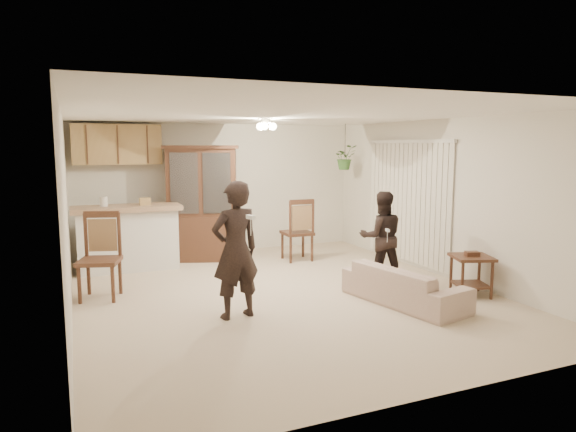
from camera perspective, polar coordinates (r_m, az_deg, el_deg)
name	(u,v)px	position (r m, az deg, el deg)	size (l,w,h in m)	color
floor	(283,294)	(7.31, -0.53, -8.69)	(6.50, 6.50, 0.00)	beige
ceiling	(283,114)	(7.03, -0.55, 11.26)	(5.50, 6.50, 0.02)	white
wall_back	(220,188)	(10.13, -7.57, 3.06)	(5.50, 0.02, 2.50)	silver
wall_front	(438,250)	(4.28, 16.33, -3.65)	(5.50, 0.02, 2.50)	silver
wall_left	(66,217)	(6.54, -23.42, -0.10)	(0.02, 6.50, 2.50)	silver
wall_right	(443,198)	(8.49, 16.89, 1.88)	(0.02, 6.50, 2.50)	silver
breakfast_bar	(128,241)	(9.01, -17.35, -2.63)	(1.60, 0.55, 1.00)	silver
bar_top	(127,208)	(8.93, -17.50, 0.84)	(1.75, 0.70, 0.08)	#A07F60
upper_cabinets	(117,144)	(9.59, -18.48, 7.55)	(1.50, 0.34, 0.70)	olive
vertical_blinds	(407,202)	(9.19, 13.08, 1.50)	(0.06, 2.30, 2.10)	silver
ceiling_fixture	(266,125)	(8.21, -2.48, 10.06)	(0.36, 0.36, 0.20)	#FFF0BF
hanging_plant	(345,157)	(10.18, 6.34, 6.48)	(0.43, 0.37, 0.48)	#275D25
plant_cord	(345,141)	(10.18, 6.37, 8.31)	(0.01, 0.01, 0.65)	black
sofa	(404,276)	(6.98, 12.81, -6.57)	(1.87, 0.73, 0.73)	beige
adult	(235,245)	(6.19, -5.86, -3.19)	(0.66, 0.43, 1.80)	black
child	(381,239)	(7.94, 10.34, -2.49)	(0.66, 0.51, 1.35)	black
china_hutch	(202,204)	(9.41, -9.49, 1.31)	(1.42, 0.92, 2.09)	#321F12
side_table	(471,275)	(7.63, 19.67, -6.18)	(0.66, 0.66, 0.63)	#321F12
chair_bar	(100,275)	(7.49, -20.15, -6.15)	(0.65, 0.65, 1.18)	#321F12
chair_hutch_left	(215,241)	(9.89, -8.10, -2.77)	(0.57, 0.57, 0.97)	#321F12
chair_hutch_right	(297,243)	(9.38, 1.01, -2.99)	(0.52, 0.52, 1.14)	#321F12
controller_adult	(251,217)	(5.79, -4.17, -0.13)	(0.04, 0.14, 0.04)	white
controller_child	(388,230)	(7.60, 11.00, -1.57)	(0.04, 0.12, 0.04)	white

